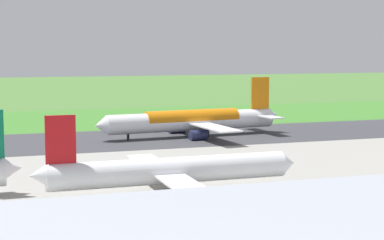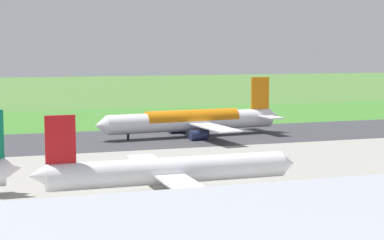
{
  "view_description": "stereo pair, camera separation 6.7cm",
  "coord_description": "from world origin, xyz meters",
  "px_view_note": "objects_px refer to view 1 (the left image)",
  "views": [
    {
      "loc": [
        52.39,
        161.71,
        23.46
      ],
      "look_at": [
        -1.17,
        0.0,
        4.5
      ],
      "focal_mm": 59.03,
      "sensor_mm": 36.0,
      "label": 1
    },
    {
      "loc": [
        52.33,
        161.73,
        23.46
      ],
      "look_at": [
        -1.17,
        0.0,
        4.5
      ],
      "focal_mm": 59.03,
      "sensor_mm": 36.0,
      "label": 2
    }
  ],
  "objects_px": {
    "airliner_main": "(193,120)",
    "traffic_cone_orange": "(194,117)",
    "no_stopping_sign": "(209,112)",
    "airliner_parked_mid": "(169,170)"
  },
  "relations": [
    {
      "from": "airliner_main",
      "to": "traffic_cone_orange",
      "type": "distance_m",
      "value": 47.93
    },
    {
      "from": "no_stopping_sign",
      "to": "airliner_main",
      "type": "bearing_deg",
      "value": 65.19
    },
    {
      "from": "airliner_main",
      "to": "no_stopping_sign",
      "type": "distance_m",
      "value": 50.81
    },
    {
      "from": "airliner_parked_mid",
      "to": "airliner_main",
      "type": "bearing_deg",
      "value": -111.85
    },
    {
      "from": "airliner_parked_mid",
      "to": "no_stopping_sign",
      "type": "bearing_deg",
      "value": -113.12
    },
    {
      "from": "airliner_main",
      "to": "no_stopping_sign",
      "type": "height_order",
      "value": "airliner_main"
    },
    {
      "from": "airliner_main",
      "to": "traffic_cone_orange",
      "type": "bearing_deg",
      "value": -108.66
    },
    {
      "from": "no_stopping_sign",
      "to": "traffic_cone_orange",
      "type": "distance_m",
      "value": 6.21
    },
    {
      "from": "airliner_parked_mid",
      "to": "no_stopping_sign",
      "type": "relative_size",
      "value": 17.13
    },
    {
      "from": "no_stopping_sign",
      "to": "traffic_cone_orange",
      "type": "relative_size",
      "value": 4.85
    }
  ]
}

